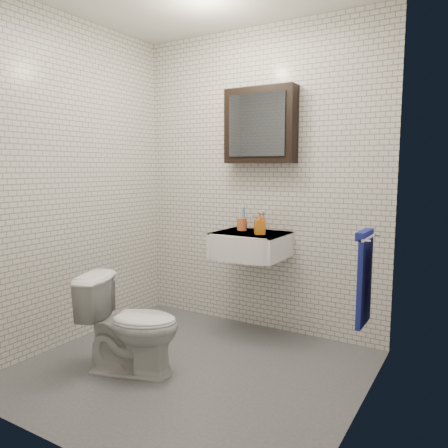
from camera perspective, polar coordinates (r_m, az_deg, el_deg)
name	(u,v)px	position (r m, az deg, el deg)	size (l,w,h in m)	color
ground	(191,369)	(3.12, -4.38, -18.41)	(2.20, 2.00, 0.01)	#484B4F
room_shell	(188,151)	(2.82, -4.67, 9.46)	(2.22, 2.02, 2.51)	silver
washbasin	(248,245)	(3.47, 3.19, -2.72)	(0.55, 0.50, 0.20)	white
faucet	(259,222)	(3.62, 4.66, 0.26)	(0.06, 0.20, 0.15)	silver
mirror_cabinet	(260,126)	(3.60, 4.76, 12.69)	(0.60, 0.15, 0.60)	black
towel_rail	(365,274)	(2.78, 17.89, -6.25)	(0.09, 0.30, 0.58)	silver
toothbrush_cup	(242,224)	(3.60, 2.36, 0.05)	(0.11, 0.11, 0.22)	#C55B31
soap_bottle	(260,224)	(3.38, 4.70, 0.07)	(0.08, 0.08, 0.17)	orange
toilet	(131,324)	(3.04, -12.07, -12.64)	(0.37, 0.65, 0.66)	white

